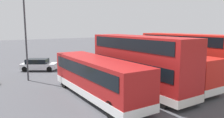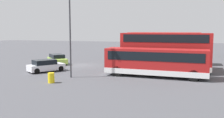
{
  "view_description": "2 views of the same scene",
  "coord_description": "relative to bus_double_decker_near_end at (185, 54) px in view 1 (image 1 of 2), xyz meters",
  "views": [
    {
      "loc": [
        13.3,
        24.64,
        5.26
      ],
      "look_at": [
        -2.68,
        1.4,
        1.03
      ],
      "focal_mm": 34.26,
      "sensor_mm": 36.0,
      "label": 1
    },
    {
      "loc": [
        31.33,
        14.76,
        4.88
      ],
      "look_at": [
        1.67,
        5.16,
        1.25
      ],
      "focal_mm": 39.91,
      "sensor_mm": 36.0,
      "label": 2
    }
  ],
  "objects": [
    {
      "name": "lamp_post_tall",
      "position": [
        13.88,
        -7.88,
        2.66
      ],
      "size": [
        0.7,
        0.3,
        8.83
      ],
      "color": "#38383D",
      "rests_on": "ground"
    },
    {
      "name": "car_small_green",
      "position": [
        5.23,
        -14.52,
        -1.75
      ],
      "size": [
        4.37,
        4.42,
        1.43
      ],
      "color": "#A5D14C",
      "rests_on": "ground"
    },
    {
      "name": "car_hatchback_silver",
      "position": [
        11.57,
        -12.36,
        -1.75
      ],
      "size": [
        4.43,
        3.82,
        1.43
      ],
      "color": "silver",
      "rests_on": "ground"
    },
    {
      "name": "bus_double_decker_third",
      "position": [
        7.2,
        0.99,
        0.0
      ],
      "size": [
        2.86,
        10.42,
        4.55
      ],
      "color": "#A51919",
      "rests_on": "ground"
    },
    {
      "name": "bus_single_deck_second",
      "position": [
        3.89,
        0.53,
        -0.83
      ],
      "size": [
        3.02,
        10.79,
        2.95
      ],
      "color": "red",
      "rests_on": "ground"
    },
    {
      "name": "bus_single_deck_fourth",
      "position": [
        10.86,
        0.41,
        -0.83
      ],
      "size": [
        2.98,
        10.67,
        2.95
      ],
      "color": "#A51919",
      "rests_on": "ground"
    },
    {
      "name": "ground_plane",
      "position": [
        5.44,
        -10.75,
        -2.45
      ],
      "size": [
        140.0,
        140.0,
        0.0
      ],
      "primitive_type": "plane",
      "color": "#47474C"
    },
    {
      "name": "bus_double_decker_near_end",
      "position": [
        0.0,
        0.0,
        0.0
      ],
      "size": [
        2.76,
        10.33,
        4.55
      ],
      "color": "red",
      "rests_on": "ground"
    }
  ]
}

